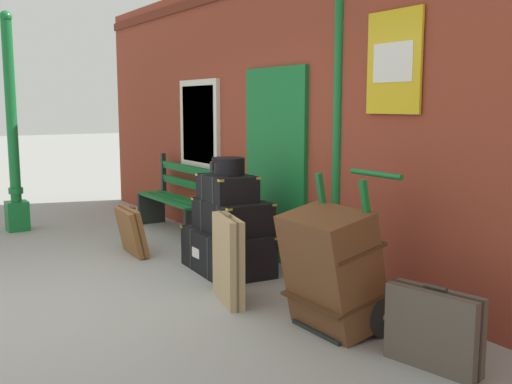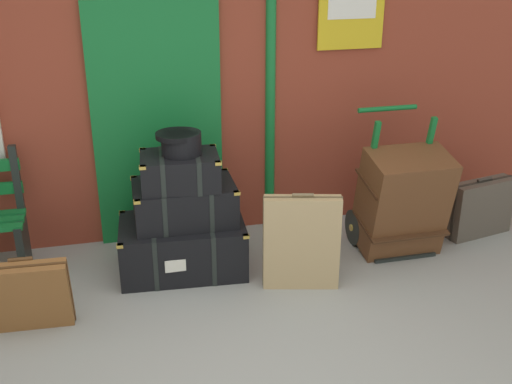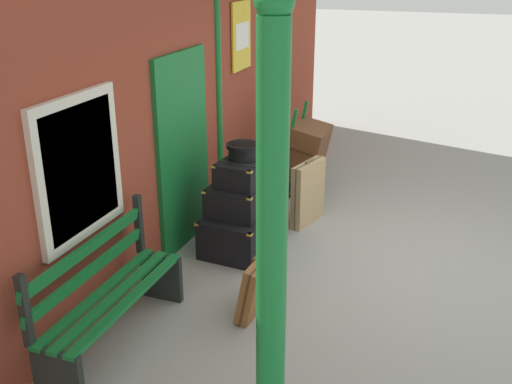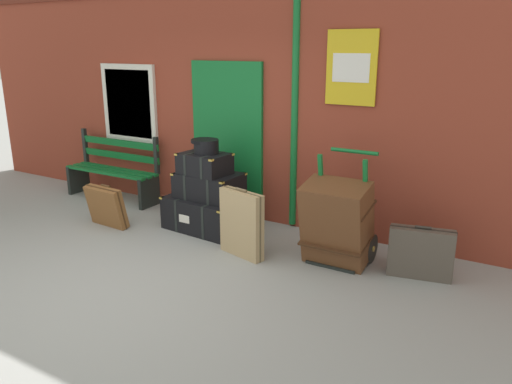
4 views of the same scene
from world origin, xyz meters
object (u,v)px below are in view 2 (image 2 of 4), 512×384
Objects in this scene: steamer_trunk_middle at (184,202)px; suitcase_oxblood at (302,242)px; large_brown_trunk at (402,202)px; round_hatbox at (180,142)px; suitcase_tan at (480,208)px; steamer_trunk_top at (180,171)px; steamer_trunk_base at (183,246)px; suitcase_slate at (26,296)px; porters_trolley at (391,215)px.

suitcase_oxblood is (0.82, -0.53, -0.20)m from steamer_trunk_middle.
large_brown_trunk is (1.82, -0.20, -0.11)m from steamer_trunk_middle.
suitcase_tan is at bearing -0.56° from round_hatbox.
steamer_trunk_top is 0.68× the size of large_brown_trunk.
suitcase_slate is (-1.17, -0.59, 0.06)m from steamer_trunk_base.
round_hatbox reaches higher than steamer_trunk_middle.
suitcase_oxblood reaches higher than steamer_trunk_middle.
steamer_trunk_top is (0.01, -0.00, 0.66)m from steamer_trunk_base.
steamer_trunk_middle is at bearing 56.70° from steamer_trunk_top.
porters_trolley is at bearing 0.17° from round_hatbox.
steamer_trunk_top reaches higher than steamer_trunk_middle.
suitcase_tan is at bearing -1.19° from steamer_trunk_middle.
suitcase_oxblood is at bearing -32.61° from steamer_trunk_middle.
suitcase_slate is at bearing -153.00° from steamer_trunk_base.
porters_trolley is 0.87m from suitcase_tan.
suitcase_tan is at bearing -0.27° from steamer_trunk_top.
suitcase_tan is 1.93m from suitcase_oxblood.
steamer_trunk_top is 0.54× the size of porters_trolley.
steamer_trunk_middle is 1.27× the size of steamer_trunk_top.
round_hatbox reaches higher than suitcase_tan.
steamer_trunk_middle is 1.39m from suitcase_slate.
steamer_trunk_top is at bearing -179.41° from porters_trolley.
porters_trolley is at bearing 177.90° from suitcase_tan.
steamer_trunk_middle is at bearing 67.70° from round_hatbox.
round_hatbox is at bearing 26.95° from suitcase_slate.
large_brown_trunk reaches higher than suitcase_oxblood.
steamer_trunk_base is 1.00m from suitcase_oxblood.
porters_trolley is 3.09m from suitcase_slate.
suitcase_tan is 3.93m from suitcase_slate.
steamer_trunk_base is at bearing -155.42° from round_hatbox.
steamer_trunk_middle is 1.84m from large_brown_trunk.
round_hatbox is 2.83m from suitcase_tan.
suitcase_slate is at bearing -171.80° from large_brown_trunk.
round_hatbox is at bearing 39.57° from steamer_trunk_top.
round_hatbox is (0.02, 0.01, 0.23)m from steamer_trunk_top.
steamer_trunk_base is at bearing 150.51° from suitcase_oxblood.
steamer_trunk_top is at bearing 175.18° from large_brown_trunk.
round_hatbox is at bearing -112.30° from steamer_trunk_middle.
steamer_trunk_top is at bearing 150.41° from suitcase_oxblood.
steamer_trunk_base is 1.72× the size of suitcase_slate.
porters_trolley is at bearing 0.51° from steamer_trunk_base.
steamer_trunk_middle is 1.33× the size of suitcase_slate.
suitcase_tan is (2.72, -0.01, -0.61)m from steamer_trunk_top.
suitcase_oxblood is at bearing 3.06° from suitcase_slate.
steamer_trunk_top is 1.84× the size of round_hatbox.
round_hatbox is at bearing 179.44° from suitcase_tan.
suitcase_slate is (-1.19, -0.61, -0.83)m from round_hatbox.
suitcase_tan is (2.72, -0.02, 0.05)m from steamer_trunk_base.
large_brown_trunk is at bearing -5.27° from round_hatbox.
suitcase_oxblood is at bearing -29.59° from steamer_trunk_top.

